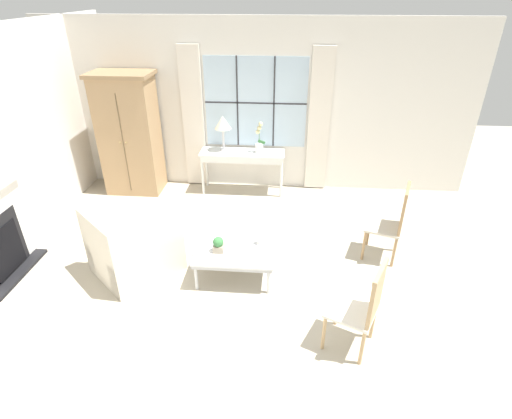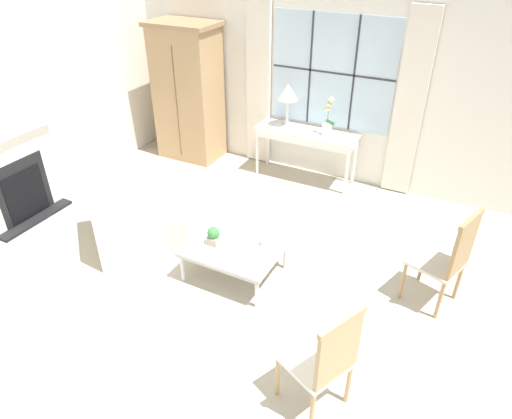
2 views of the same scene
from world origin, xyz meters
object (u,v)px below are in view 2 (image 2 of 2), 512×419
table_lamp (288,93)px  accent_chair_wooden (326,357)px  console_table (306,137)px  potted_orchid (328,122)px  side_chair_wooden (449,256)px  pillar_candle (266,241)px  fireplace (12,167)px  armoire (188,93)px  armchair_upholstered (134,222)px  potted_plant_small (214,236)px  coffee_table (234,248)px

table_lamp → accent_chair_wooden: size_ratio=0.59×
console_table → potted_orchid: bearing=3.7°
console_table → side_chair_wooden: 2.80m
console_table → pillar_candle: 2.27m
fireplace → pillar_candle: 3.21m
pillar_candle → armoire: bearing=137.8°
armchair_upholstered → side_chair_wooden: 3.31m
side_chair_wooden → potted_plant_small: size_ratio=5.31×
table_lamp → potted_plant_small: bearing=-83.0°
side_chair_wooden → accent_chair_wooden: (-0.61, -1.59, -0.02)m
side_chair_wooden → coffee_table: side_chair_wooden is taller
console_table → potted_plant_small: bearing=-90.4°
armchair_upholstered → pillar_candle: size_ratio=8.44×
console_table → potted_orchid: potted_orchid is taller
armoire → accent_chair_wooden: bearing=-44.2°
table_lamp → accent_chair_wooden: (1.85, -3.46, -0.63)m
armoire → accent_chair_wooden: (3.41, -3.32, -0.45)m
armchair_upholstered → armoire: bearing=108.6°
armchair_upholstered → potted_plant_small: 1.10m
potted_plant_small → console_table: bearing=89.6°
fireplace → armoire: fireplace is taller
fireplace → armchair_upholstered: fireplace is taller
console_table → table_lamp: 0.64m
fireplace → potted_plant_small: (2.69, 0.17, -0.22)m
armoire → fireplace: bearing=-108.3°
fireplace → console_table: fireplace is taller
potted_orchid → fireplace: bearing=-139.0°
potted_plant_small → side_chair_wooden: bearing=15.6°
console_table → potted_orchid: (0.28, 0.02, 0.27)m
armchair_upholstered → table_lamp: bearing=72.2°
console_table → accent_chair_wooden: size_ratio=1.41×
potted_orchid → pillar_candle: 2.29m
armchair_upholstered → accent_chair_wooden: 2.84m
potted_orchid → coffee_table: 2.42m
fireplace → potted_plant_small: fireplace is taller
console_table → accent_chair_wooden: bearing=-65.8°
pillar_candle → potted_plant_small: bearing=-157.7°
table_lamp → pillar_candle: size_ratio=4.04×
armoire → potted_orchid: 2.17m
armoire → table_lamp: armoire is taller
armchair_upholstered → pillar_candle: (1.58, 0.17, 0.16)m
potted_orchid → armchair_upholstered: (-1.39, -2.40, -0.62)m
console_table → table_lamp: (-0.32, 0.06, 0.55)m
armchair_upholstered → accent_chair_wooden: size_ratio=1.23×
armoire → pillar_candle: 3.23m
fireplace → armoire: bearing=71.7°
fireplace → table_lamp: (2.38, 2.64, 0.49)m
table_lamp → side_chair_wooden: 3.16m
side_chair_wooden → coffee_table: size_ratio=1.09×
table_lamp → coffee_table: bearing=-78.3°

